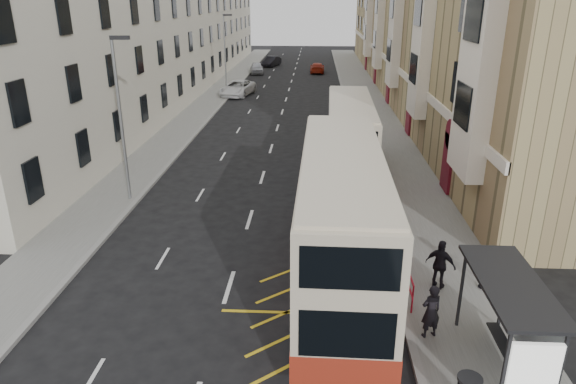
# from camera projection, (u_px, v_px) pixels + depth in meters

# --- Properties ---
(ground) EXTENTS (200.00, 200.00, 0.00)m
(ground) POSITION_uv_depth(u_px,v_px,m) (207.00, 360.00, 14.79)
(ground) COLOR black
(ground) RESTS_ON ground
(pavement_right) EXTENTS (4.00, 120.00, 0.15)m
(pavement_right) POSITION_uv_depth(u_px,v_px,m) (376.00, 122.00, 42.34)
(pavement_right) COLOR slate
(pavement_right) RESTS_ON ground
(pavement_left) EXTENTS (3.00, 120.00, 0.15)m
(pavement_left) POSITION_uv_depth(u_px,v_px,m) (190.00, 120.00, 43.12)
(pavement_left) COLOR slate
(pavement_left) RESTS_ON ground
(kerb_right) EXTENTS (0.25, 120.00, 0.15)m
(kerb_right) POSITION_uv_depth(u_px,v_px,m) (351.00, 122.00, 42.44)
(kerb_right) COLOR gray
(kerb_right) RESTS_ON ground
(kerb_left) EXTENTS (0.25, 120.00, 0.15)m
(kerb_left) POSITION_uv_depth(u_px,v_px,m) (208.00, 120.00, 43.04)
(kerb_left) COLOR gray
(kerb_left) RESTS_ON ground
(road_markings) EXTENTS (10.00, 110.00, 0.01)m
(road_markings) POSITION_uv_depth(u_px,v_px,m) (289.00, 91.00, 56.75)
(road_markings) COLOR silver
(road_markings) RESTS_ON ground
(terrace_right) EXTENTS (10.75, 79.00, 15.25)m
(terrace_right) POSITION_uv_depth(u_px,v_px,m) (431.00, 20.00, 53.67)
(terrace_right) COLOR tan
(terrace_right) RESTS_ON ground
(terrace_left) EXTENTS (9.18, 79.00, 13.25)m
(terrace_left) POSITION_uv_depth(u_px,v_px,m) (165.00, 29.00, 55.56)
(terrace_left) COLOR beige
(terrace_left) RESTS_ON ground
(bus_shelter) EXTENTS (1.65, 4.25, 2.70)m
(bus_shelter) POSITION_uv_depth(u_px,v_px,m) (519.00, 314.00, 13.24)
(bus_shelter) COLOR black
(bus_shelter) RESTS_ON pavement_right
(guard_railing) EXTENTS (0.06, 6.56, 1.01)m
(guard_railing) POSITION_uv_depth(u_px,v_px,m) (398.00, 248.00, 19.53)
(guard_railing) COLOR #B41024
(guard_railing) RESTS_ON pavement_right
(street_lamp_near) EXTENTS (0.93, 0.18, 8.00)m
(street_lamp_near) POSITION_uv_depth(u_px,v_px,m) (121.00, 111.00, 24.64)
(street_lamp_near) COLOR gray
(street_lamp_near) RESTS_ON pavement_left
(street_lamp_far) EXTENTS (0.93, 0.18, 8.00)m
(street_lamp_far) POSITION_uv_depth(u_px,v_px,m) (225.00, 50.00, 52.62)
(street_lamp_far) COLOR gray
(street_lamp_far) RESTS_ON pavement_left
(double_decker_front) EXTENTS (3.01, 12.29, 4.88)m
(double_decker_front) POSITION_uv_depth(u_px,v_px,m) (341.00, 219.00, 18.04)
(double_decker_front) COLOR beige
(double_decker_front) RESTS_ON ground
(double_decker_rear) EXTENTS (2.76, 10.92, 4.33)m
(double_decker_rear) POSITION_uv_depth(u_px,v_px,m) (350.00, 138.00, 29.39)
(double_decker_rear) COLOR beige
(double_decker_rear) RESTS_ON ground
(pedestrian_near) EXTENTS (0.74, 0.62, 1.75)m
(pedestrian_near) POSITION_uv_depth(u_px,v_px,m) (431.00, 311.00, 15.31)
(pedestrian_near) COLOR black
(pedestrian_near) RESTS_ON pavement_right
(pedestrian_mid) EXTENTS (0.92, 0.81, 1.59)m
(pedestrian_mid) POSITION_uv_depth(u_px,v_px,m) (492.00, 268.00, 17.92)
(pedestrian_mid) COLOR black
(pedestrian_mid) RESTS_ON pavement_right
(pedestrian_far) EXTENTS (1.14, 0.94, 1.82)m
(pedestrian_far) POSITION_uv_depth(u_px,v_px,m) (440.00, 265.00, 17.88)
(pedestrian_far) COLOR black
(pedestrian_far) RESTS_ON pavement_right
(white_van) EXTENTS (3.63, 6.03, 1.57)m
(white_van) POSITION_uv_depth(u_px,v_px,m) (238.00, 88.00, 53.76)
(white_van) COLOR silver
(white_van) RESTS_ON ground
(car_silver) EXTENTS (2.27, 4.52, 1.48)m
(car_silver) POSITION_uv_depth(u_px,v_px,m) (257.00, 68.00, 69.15)
(car_silver) COLOR #ACAEB3
(car_silver) RESTS_ON ground
(car_dark) EXTENTS (2.72, 4.62, 1.44)m
(car_dark) POSITION_uv_depth(u_px,v_px,m) (272.00, 61.00, 76.48)
(car_dark) COLOR black
(car_dark) RESTS_ON ground
(car_red) EXTENTS (1.90, 4.63, 1.34)m
(car_red) POSITION_uv_depth(u_px,v_px,m) (317.00, 68.00, 69.93)
(car_red) COLOR #A3220F
(car_red) RESTS_ON ground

